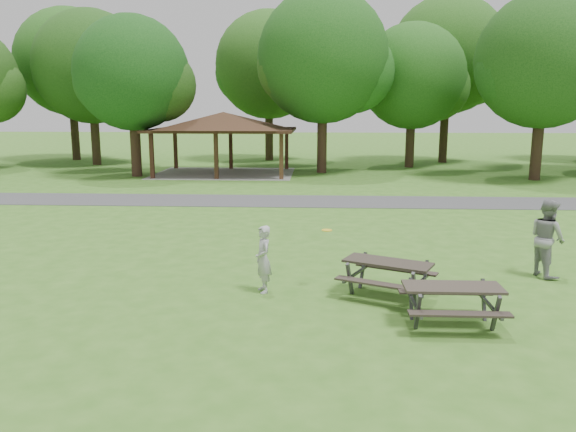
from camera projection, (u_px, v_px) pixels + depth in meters
The scene contains 16 objects.
ground at pixel (226, 320), 10.90m from camera, with size 160.00×160.00×0.00m, color #3B6F1F.
asphalt_path at pixel (277, 201), 24.62m from camera, with size 120.00×3.20×0.02m, color #414143.
pavilion at pixel (223, 124), 34.04m from camera, with size 8.60×7.01×3.76m.
tree_row_c at pixel (93, 70), 38.82m from camera, with size 8.19×7.80×10.67m.
tree_row_d at pixel (134, 77), 32.33m from camera, with size 6.93×6.60×9.27m.
tree_row_e at pixel (325, 61), 34.01m from camera, with size 8.40×8.00×11.02m.
tree_row_f at pixel (414, 80), 37.31m from camera, with size 7.35×7.00×9.55m.
tree_row_g at pixel (545, 64), 30.53m from camera, with size 7.77×7.40×10.25m.
tree_deep_a at pixel (71, 65), 42.29m from camera, with size 8.40×8.00×11.38m.
tree_deep_b at pixel (270, 68), 42.04m from camera, with size 8.40×8.00×11.13m.
tree_deep_c at pixel (449, 59), 40.27m from camera, with size 8.82×8.40×11.90m.
picnic_table_middle at pixel (388, 270), 12.21m from camera, with size 2.33×2.16×0.81m.
picnic_table_far at pixel (452, 295), 10.59m from camera, with size 1.84×1.49×0.80m.
frisbee_in_flight at pixel (327, 230), 12.58m from camera, with size 0.26×0.26×0.02m.
frisbee_thrower at pixel (263, 259), 12.45m from camera, with size 0.55×0.36×1.51m, color #ABABAE.
frisbee_catcher at pixel (547, 238), 13.60m from camera, with size 0.93×0.72×1.90m, color gray.
Camera 1 is at (1.76, -10.23, 4.09)m, focal length 35.00 mm.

